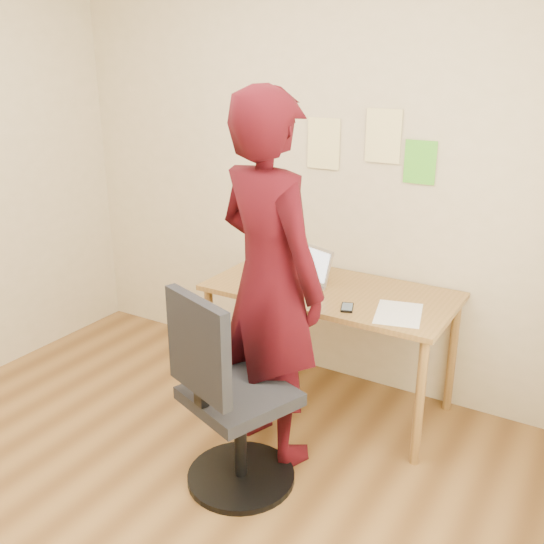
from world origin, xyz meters
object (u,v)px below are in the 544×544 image
Objects in this scene: desk at (330,303)px; person at (270,282)px; office_chair at (228,407)px; phone at (347,307)px; laptop at (301,277)px.

person reaches higher than desk.
office_chair is 0.64m from person.
office_chair is at bearing -130.69° from phone.
person is (-0.28, -0.33, 0.20)m from phone.
desk is 10.14× the size of phone.
desk is 0.23m from laptop.
person is at bearing -58.10° from laptop.
desk is 1.36× the size of office_chair.
person is (-0.01, 0.39, 0.50)m from office_chair.
desk is 0.30m from phone.
laptop is at bearing -59.89° from person.
laptop is at bearing 116.43° from office_chair.
laptop is at bearing 133.78° from phone.
office_chair is at bearing -62.14° from laptop.
laptop is 2.73× the size of phone.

